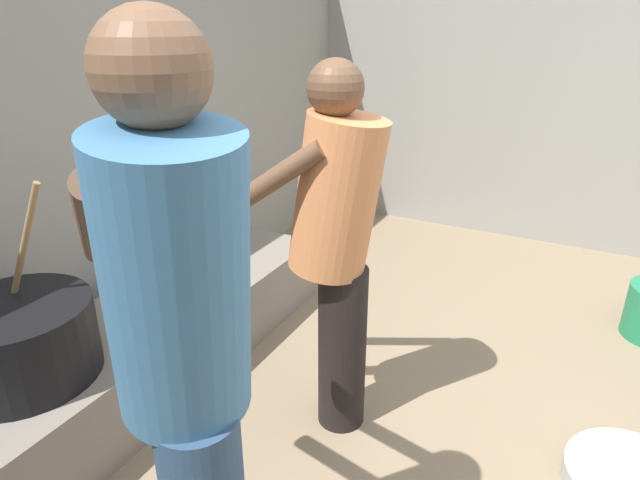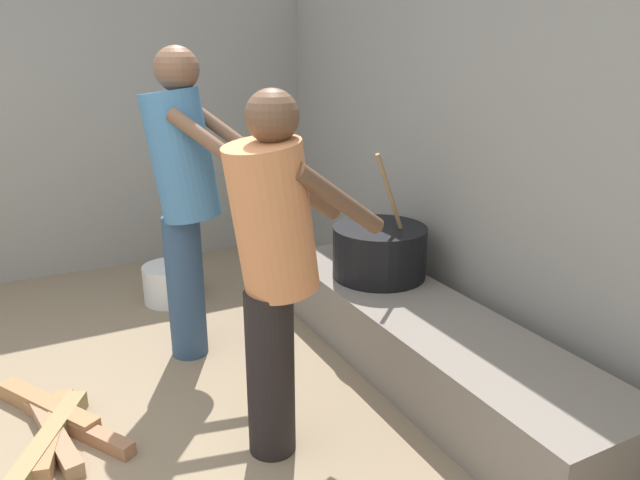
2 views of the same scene
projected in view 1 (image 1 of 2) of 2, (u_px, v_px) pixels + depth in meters
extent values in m
cube|color=gray|center=(64.00, 149.00, 2.54)|extent=(5.57, 0.20, 2.10)
cube|color=gray|center=(636.00, 108.00, 3.68)|extent=(0.20, 5.09, 2.10)
cube|color=slate|center=(144.00, 349.00, 2.52)|extent=(2.32, 0.60, 0.37)
cylinder|color=black|center=(20.00, 341.00, 1.98)|extent=(0.55, 0.55, 0.30)
cylinder|color=#937047|center=(24.00, 247.00, 1.93)|extent=(0.08, 0.25, 0.51)
cylinder|color=black|center=(342.00, 348.00, 2.21)|extent=(0.20, 0.20, 0.73)
cylinder|color=#D17F4C|center=(337.00, 196.00, 1.96)|extent=(0.37, 0.43, 0.63)
sphere|color=brown|center=(336.00, 88.00, 1.81)|extent=(0.20, 0.20, 0.20)
cylinder|color=brown|center=(291.00, 166.00, 2.11)|extent=(0.16, 0.45, 0.34)
cylinder|color=brown|center=(266.00, 185.00, 1.87)|extent=(0.16, 0.45, 0.34)
cylinder|color=teal|center=(177.00, 284.00, 1.10)|extent=(0.47, 0.49, 0.68)
sphere|color=brown|center=(152.00, 69.00, 0.94)|extent=(0.22, 0.22, 0.22)
cylinder|color=brown|center=(209.00, 207.00, 1.33)|extent=(0.35, 0.43, 0.37)
cylinder|color=brown|center=(93.00, 224.00, 1.22)|extent=(0.35, 0.43, 0.37)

